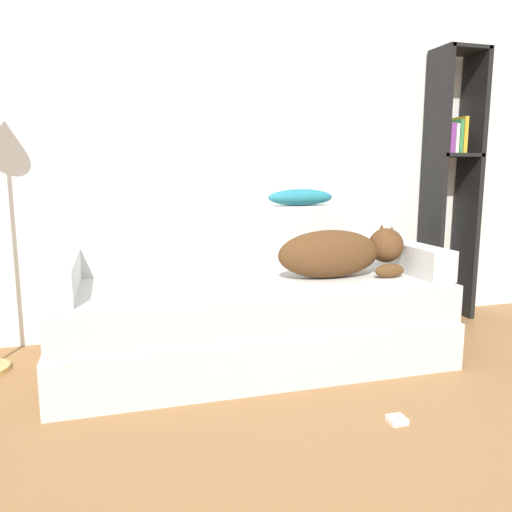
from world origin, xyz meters
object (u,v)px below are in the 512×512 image
(bookshelf, at_px, (452,175))
(laptop, at_px, (233,283))
(dog, at_px, (341,252))
(throw_pillow, at_px, (301,197))
(power_adapter, at_px, (397,420))
(couch, at_px, (251,321))

(bookshelf, bearing_deg, laptop, -162.72)
(dog, bearing_deg, throw_pillow, 100.38)
(throw_pillow, height_order, power_adapter, throw_pillow)
(throw_pillow, bearing_deg, couch, -138.57)
(dog, bearing_deg, bookshelf, 25.24)
(couch, height_order, throw_pillow, throw_pillow)
(couch, relative_size, laptop, 5.95)
(dog, xyz_separation_m, laptop, (-0.63, -0.02, -0.13))
(couch, distance_m, bookshelf, 1.84)
(bookshelf, bearing_deg, throw_pillow, -176.31)
(throw_pillow, bearing_deg, laptop, -140.25)
(couch, bearing_deg, dog, -6.26)
(laptop, bearing_deg, bookshelf, 32.15)
(throw_pillow, height_order, bookshelf, bookshelf)
(dog, height_order, power_adapter, dog)
(bookshelf, bearing_deg, power_adapter, -132.30)
(dog, relative_size, power_adapter, 10.36)
(power_adapter, bearing_deg, bookshelf, 47.70)
(couch, bearing_deg, power_adapter, -65.04)
(couch, height_order, dog, dog)
(couch, relative_size, throw_pillow, 4.89)
(couch, xyz_separation_m, power_adapter, (0.40, -0.86, -0.21))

